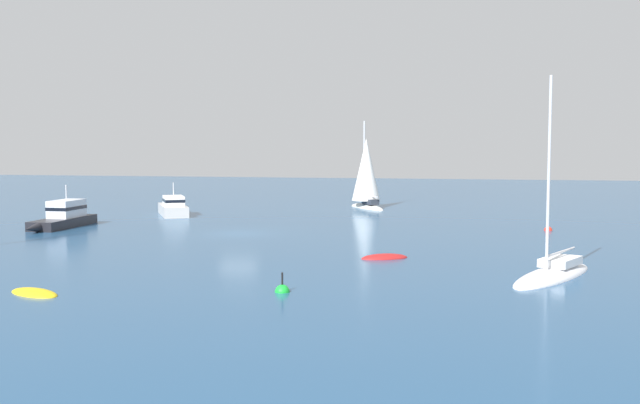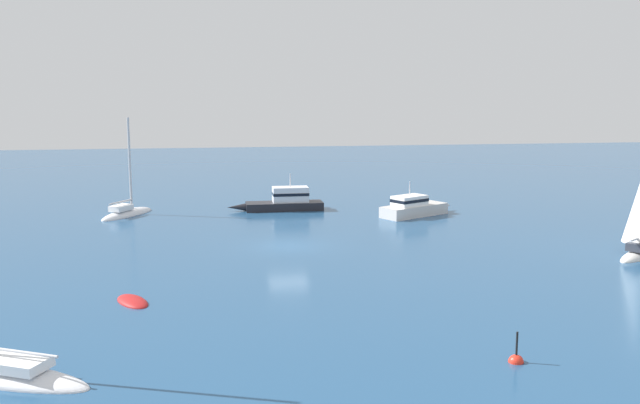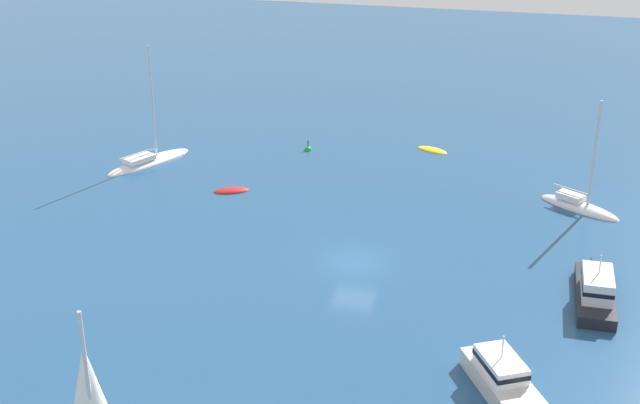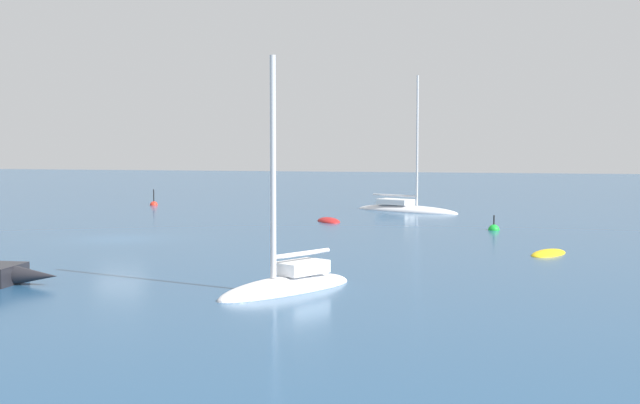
{
  "view_description": "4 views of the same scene",
  "coord_description": "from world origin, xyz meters",
  "px_view_note": "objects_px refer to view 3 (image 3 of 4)",
  "views": [
    {
      "loc": [
        15.01,
        -46.7,
        6.02
      ],
      "look_at": [
        5.96,
        -1.91,
        2.37
      ],
      "focal_mm": 41.17,
      "sensor_mm": 36.0,
      "label": 1
    },
    {
      "loc": [
        43.3,
        -4.9,
        9.79
      ],
      "look_at": [
        -6.98,
        3.17,
        1.67
      ],
      "focal_mm": 39.16,
      "sensor_mm": 36.0,
      "label": 2
    },
    {
      "loc": [
        -9.15,
        44.76,
        23.68
      ],
      "look_at": [
        3.37,
        -5.0,
        1.45
      ],
      "focal_mm": 48.52,
      "sensor_mm": 36.0,
      "label": 3
    },
    {
      "loc": [
        -42.84,
        -18.15,
        5.24
      ],
      "look_at": [
        4.13,
        -9.31,
        1.66
      ],
      "focal_mm": 52.04,
      "sensor_mm": 36.0,
      "label": 4
    }
  ],
  "objects_px": {
    "sloop": "(148,161)",
    "dinghy": "(231,191)",
    "powerboat": "(596,289)",
    "powerboat_1": "(506,383)",
    "mooring_buoy": "(308,150)",
    "tender": "(432,150)",
    "sailboat": "(579,206)"
  },
  "relations": [
    {
      "from": "sloop",
      "to": "dinghy",
      "type": "xyz_separation_m",
      "value": [
        -8.11,
        3.8,
        -0.11
      ]
    },
    {
      "from": "sloop",
      "to": "tender",
      "type": "height_order",
      "value": "sloop"
    },
    {
      "from": "dinghy",
      "to": "powerboat_1",
      "type": "bearing_deg",
      "value": -71.14
    },
    {
      "from": "powerboat",
      "to": "powerboat_1",
      "type": "height_order",
      "value": "powerboat"
    },
    {
      "from": "sloop",
      "to": "mooring_buoy",
      "type": "xyz_separation_m",
      "value": [
        -11.2,
        -5.79,
        -0.1
      ]
    },
    {
      "from": "powerboat_1",
      "to": "mooring_buoy",
      "type": "bearing_deg",
      "value": -178.7
    },
    {
      "from": "mooring_buoy",
      "to": "powerboat_1",
      "type": "bearing_deg",
      "value": 120.13
    },
    {
      "from": "powerboat_1",
      "to": "sailboat",
      "type": "bearing_deg",
      "value": 141.81
    },
    {
      "from": "sailboat",
      "to": "tender",
      "type": "relative_size",
      "value": 2.86
    },
    {
      "from": "sailboat",
      "to": "tender",
      "type": "height_order",
      "value": "sailboat"
    },
    {
      "from": "powerboat",
      "to": "mooring_buoy",
      "type": "xyz_separation_m",
      "value": [
        21.32,
        -19.46,
        -0.75
      ]
    },
    {
      "from": "sailboat",
      "to": "dinghy",
      "type": "xyz_separation_m",
      "value": [
        23.86,
        2.85,
        -0.17
      ]
    },
    {
      "from": "dinghy",
      "to": "tender",
      "type": "distance_m",
      "value": 17.47
    },
    {
      "from": "sloop",
      "to": "tender",
      "type": "bearing_deg",
      "value": -41.95
    },
    {
      "from": "powerboat_1",
      "to": "dinghy",
      "type": "bearing_deg",
      "value": -163.32
    },
    {
      "from": "sloop",
      "to": "dinghy",
      "type": "relative_size",
      "value": 3.37
    },
    {
      "from": "mooring_buoy",
      "to": "sloop",
      "type": "bearing_deg",
      "value": 27.35
    },
    {
      "from": "sailboat",
      "to": "powerboat_1",
      "type": "relative_size",
      "value": 1.19
    },
    {
      "from": "dinghy",
      "to": "powerboat",
      "type": "bearing_deg",
      "value": -48.67
    },
    {
      "from": "dinghy",
      "to": "tender",
      "type": "xyz_separation_m",
      "value": [
        -12.77,
        -11.92,
        0.0
      ]
    },
    {
      "from": "sloop",
      "to": "tender",
      "type": "relative_size",
      "value": 3.26
    },
    {
      "from": "tender",
      "to": "sailboat",
      "type": "bearing_deg",
      "value": -14.77
    },
    {
      "from": "sloop",
      "to": "mooring_buoy",
      "type": "distance_m",
      "value": 12.6
    },
    {
      "from": "sailboat",
      "to": "powerboat",
      "type": "distance_m",
      "value": 12.75
    },
    {
      "from": "sloop",
      "to": "dinghy",
      "type": "bearing_deg",
      "value": -88.33
    },
    {
      "from": "powerboat",
      "to": "tender",
      "type": "bearing_deg",
      "value": 27.93
    },
    {
      "from": "sailboat",
      "to": "tender",
      "type": "bearing_deg",
      "value": 172.69
    },
    {
      "from": "sailboat",
      "to": "mooring_buoy",
      "type": "bearing_deg",
      "value": -166.01
    },
    {
      "from": "sailboat",
      "to": "mooring_buoy",
      "type": "distance_m",
      "value": 21.84
    },
    {
      "from": "mooring_buoy",
      "to": "sailboat",
      "type": "bearing_deg",
      "value": 162.02
    },
    {
      "from": "powerboat_1",
      "to": "tender",
      "type": "relative_size",
      "value": 2.41
    },
    {
      "from": "sloop",
      "to": "powerboat_1",
      "type": "xyz_separation_m",
      "value": [
        -28.24,
        23.58,
        0.57
      ]
    }
  ]
}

